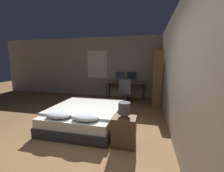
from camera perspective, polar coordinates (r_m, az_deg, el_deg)
ground_plane at (r=3.08m, az=-15.34°, el=-22.27°), size 20.00×20.00×0.00m
wall_back at (r=6.84m, az=2.31°, el=7.14°), size 12.00×0.08×2.70m
wall_side_right at (r=3.83m, az=21.83°, el=4.92°), size 0.06×12.00×2.70m
bed at (r=3.95m, az=-9.90°, el=-11.02°), size 1.68×1.94×0.55m
nightstand at (r=2.97m, az=4.62°, el=-16.88°), size 0.44×0.35×0.57m
bedside_lamp at (r=2.81m, az=4.74°, el=-8.52°), size 0.23×0.23×0.28m
desk at (r=6.46m, az=5.05°, el=0.87°), size 1.66×0.61×0.75m
monitor_left at (r=6.67m, az=3.12°, el=3.99°), size 0.45×0.16×0.42m
monitor_right at (r=6.59m, az=7.62°, el=3.87°), size 0.45×0.16×0.42m
keyboard at (r=6.25m, az=4.79°, el=1.48°), size 0.35×0.13×0.02m
computer_mouse at (r=6.22m, az=7.19°, el=1.48°), size 0.07×0.05×0.04m
office_chair at (r=5.84m, az=5.08°, el=-2.85°), size 0.52×0.52×0.94m
bookshelf at (r=5.67m, az=16.89°, el=3.54°), size 0.33×0.85×2.00m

